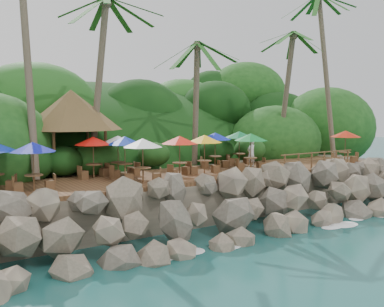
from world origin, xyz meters
TOP-DOWN VIEW (x-y plane):
  - ground at (0.00, 0.00)m, footprint 140.00×140.00m
  - land_base at (0.00, 16.00)m, footprint 32.00×25.20m
  - jungle_hill at (0.00, 23.50)m, footprint 44.80×28.00m
  - seawall at (0.00, 2.00)m, footprint 29.00×4.00m
  - terrace at (0.00, 6.00)m, footprint 26.00×5.00m
  - jungle_foliage at (0.00, 15.00)m, footprint 44.00×16.00m
  - foam_line at (0.00, 0.30)m, footprint 25.20×0.80m
  - palapa at (-5.39, 9.94)m, footprint 5.57×5.57m
  - dining_clusters at (-1.12, 6.16)m, footprint 22.95×5.07m
  - railing at (7.46, 3.65)m, footprint 6.10×0.10m
  - waiter at (4.52, 6.30)m, footprint 0.68×0.50m

SIDE VIEW (x-z plane):
  - ground at x=0.00m, z-range 0.00..0.00m
  - jungle_hill at x=0.00m, z-range -7.70..7.70m
  - jungle_foliage at x=0.00m, z-range -6.00..6.00m
  - foam_line at x=0.00m, z-range 0.00..0.06m
  - land_base at x=0.00m, z-range 0.00..2.10m
  - seawall at x=0.00m, z-range 0.00..2.30m
  - terrace at x=0.00m, z-range 2.10..2.30m
  - railing at x=7.46m, z-range 2.41..3.41m
  - waiter at x=4.52m, z-range 2.30..4.00m
  - dining_clusters at x=-1.12m, z-range 3.00..5.13m
  - palapa at x=-5.39m, z-range 3.49..8.09m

